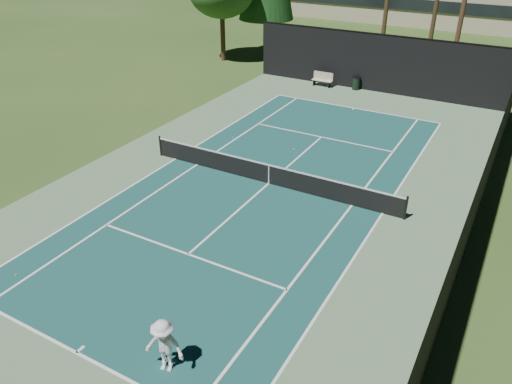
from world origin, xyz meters
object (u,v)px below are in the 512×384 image
trash_bin (356,83)px  player (164,346)px  tennis_ball_d (233,137)px  tennis_ball_a (16,275)px  tennis_ball_c (294,149)px  tennis_ball_b (265,166)px  tennis_net (269,173)px  park_bench (323,79)px

trash_bin → player: bearing=-81.7°
tennis_ball_d → trash_bin: trash_bin is taller
tennis_ball_a → tennis_ball_c: bearing=74.8°
tennis_ball_b → tennis_ball_d: tennis_ball_b is taller
tennis_net → trash_bin: 15.79m
tennis_ball_d → tennis_ball_b: bearing=-35.0°
tennis_ball_d → tennis_ball_a: bearing=-90.8°
tennis_ball_c → tennis_ball_d: size_ratio=1.13×
tennis_ball_c → park_bench: size_ratio=0.05×
tennis_net → trash_bin: size_ratio=13.65×
tennis_ball_a → park_bench: (0.87, 25.71, 0.52)m
park_bench → trash_bin: park_bench is taller
tennis_net → tennis_ball_a: tennis_net is taller
tennis_net → tennis_ball_a: 11.35m
player → trash_bin: player is taller
tennis_net → trash_bin: (-1.26, 15.74, -0.08)m
tennis_net → tennis_ball_c: 4.17m
trash_bin → tennis_ball_c: bearing=-86.9°
tennis_ball_b → park_bench: park_bench is taller
park_bench → tennis_ball_a: bearing=-91.9°
player → tennis_ball_b: player is taller
tennis_ball_a → tennis_ball_b: bearing=73.6°
tennis_ball_b → trash_bin: 14.21m
tennis_ball_d → park_bench: park_bench is taller
player → park_bench: size_ratio=1.16×
tennis_ball_a → tennis_ball_b: tennis_ball_b is taller
tennis_net → trash_bin: bearing=94.6°
tennis_ball_b → park_bench: 14.04m
park_bench → trash_bin: bearing=9.7°
tennis_ball_a → tennis_ball_c: size_ratio=0.88×
tennis_net → tennis_ball_b: bearing=124.2°
player → tennis_ball_c: (-3.27, 15.13, -0.84)m
player → tennis_ball_b: bearing=93.7°
tennis_ball_a → park_bench: bearing=88.1°
park_bench → tennis_net: bearing=-76.5°
player → trash_bin: (-3.90, 26.79, -0.39)m
tennis_ball_c → tennis_ball_d: bearing=-176.6°
tennis_ball_a → tennis_ball_c: (3.93, 14.47, 0.00)m
player → park_bench: 27.12m
player → tennis_ball_d: 16.49m
player → park_bench: bearing=90.8°
tennis_ball_c → tennis_ball_a: bearing=-105.2°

